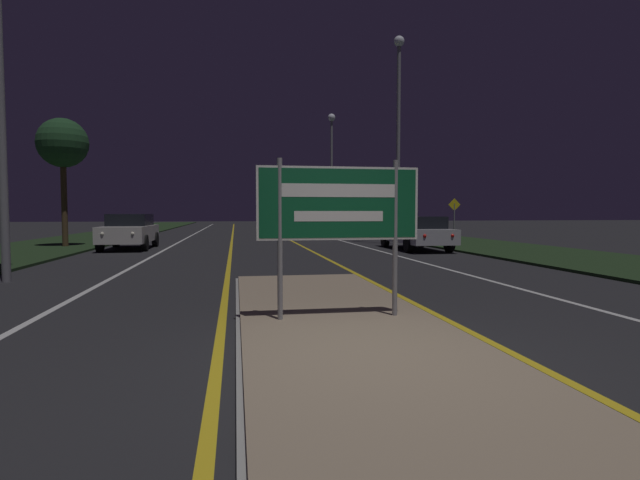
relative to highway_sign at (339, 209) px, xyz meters
name	(u,v)px	position (x,y,z in m)	size (l,w,h in m)	color
ground_plane	(374,364)	(0.00, -1.77, -1.57)	(160.00, 160.00, 0.00)	#232326
median_island	(338,321)	(0.00, 0.00, -1.53)	(2.75, 9.29, 0.10)	#999993
verge_left	(58,244)	(-9.50, 18.23, -1.53)	(5.00, 100.00, 0.08)	#1E3319
verge_right	(444,240)	(9.50, 18.23, -1.53)	(5.00, 100.00, 0.08)	#1E3319
centre_line_yellow_left	(232,238)	(-1.56, 23.23, -1.56)	(0.12, 70.00, 0.01)	gold
centre_line_yellow_right	(285,238)	(1.56, 23.23, -1.56)	(0.12, 70.00, 0.01)	gold
lane_line_white_left	(186,238)	(-4.20, 23.23, -1.56)	(0.12, 70.00, 0.01)	silver
lane_line_white_right	(328,237)	(4.20, 23.23, -1.56)	(0.12, 70.00, 0.01)	silver
edge_line_white_left	(132,239)	(-7.20, 23.23, -1.56)	(0.10, 70.00, 0.01)	silver
edge_line_white_right	(376,237)	(7.20, 23.23, -1.56)	(0.10, 70.00, 0.01)	silver
highway_sign	(339,209)	(0.00, 0.00, 0.00)	(2.20, 0.07, 2.13)	gray
streetlight_right_near	(398,116)	(6.20, 16.09, 4.44)	(0.49, 0.49, 9.69)	gray
streetlight_right_far	(332,152)	(6.14, 32.23, 4.67)	(0.58, 0.58, 9.23)	gray
car_receding_0	(416,232)	(5.86, 12.73, -0.85)	(1.85, 4.83, 1.36)	#B7B7BC
car_receding_1	(303,224)	(2.60, 22.80, -0.76)	(1.87, 4.80, 1.54)	#B7B7BC
car_receding_2	(287,221)	(2.86, 35.00, -0.81)	(2.00, 4.12, 1.42)	#B7B7BC
car_approaching_0	(130,231)	(-5.69, 15.09, -0.81)	(1.87, 4.28, 1.45)	silver
warning_sign	(454,216)	(8.93, 15.82, -0.22)	(0.60, 0.06, 2.10)	gray
roadside_palm_left	(63,144)	(-8.51, 16.11, 2.81)	(2.06, 2.06, 5.39)	#4C3823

